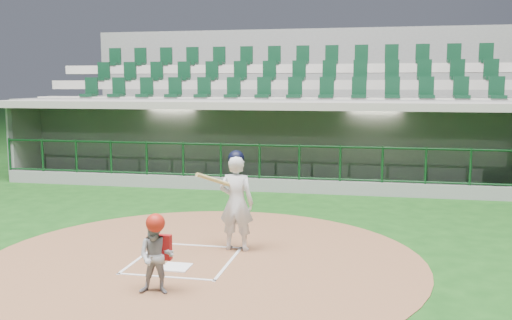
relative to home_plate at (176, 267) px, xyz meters
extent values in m
plane|color=#123F12|center=(0.00, 0.70, -0.02)|extent=(120.00, 120.00, 0.00)
cylinder|color=brown|center=(0.30, 0.50, -0.02)|extent=(7.20, 7.20, 0.01)
cube|color=white|center=(0.00, 0.00, 0.00)|extent=(0.43, 0.43, 0.02)
cube|color=white|center=(-0.75, 0.40, 0.00)|extent=(0.05, 1.80, 0.01)
cube|color=white|center=(0.75, 0.40, 0.00)|extent=(0.05, 1.80, 0.01)
cube|color=white|center=(0.00, 1.25, 0.00)|extent=(1.55, 0.05, 0.01)
cube|color=white|center=(0.00, -0.45, 0.00)|extent=(1.55, 0.05, 0.01)
cube|color=gray|center=(0.00, 8.20, -0.57)|extent=(15.00, 3.00, 0.10)
cube|color=slate|center=(0.00, 9.80, 0.83)|extent=(15.00, 0.20, 2.70)
cube|color=#A9A696|center=(0.00, 9.68, 1.08)|extent=(13.50, 0.04, 0.90)
cube|color=slate|center=(-7.50, 8.20, 0.83)|extent=(0.20, 3.00, 2.70)
cube|color=gray|center=(0.00, 7.95, 2.28)|extent=(15.40, 3.50, 0.20)
cube|color=slate|center=(0.00, 6.65, 0.13)|extent=(15.00, 0.15, 0.40)
cube|color=black|center=(0.00, 6.65, 1.70)|extent=(15.00, 0.01, 0.95)
cube|color=brown|center=(0.00, 9.25, -0.30)|extent=(12.75, 0.40, 0.45)
cube|color=white|center=(-3.00, 8.20, 2.15)|extent=(1.30, 0.35, 0.04)
cube|color=white|center=(3.00, 8.20, 2.15)|extent=(1.30, 0.35, 0.04)
imported|color=#B3131C|center=(-4.19, 9.09, 0.26)|extent=(1.04, 0.64, 1.56)
imported|color=#A31118|center=(-2.63, 8.94, 0.30)|extent=(0.96, 0.40, 1.64)
imported|color=#B31E13|center=(2.27, 8.78, 0.39)|extent=(1.05, 0.89, 1.82)
imported|color=#B21319|center=(4.07, 8.86, 0.34)|extent=(1.66, 0.87, 1.71)
cube|color=slate|center=(0.00, 11.45, 1.13)|extent=(17.00, 6.50, 2.50)
cube|color=#A9A599|center=(0.00, 9.95, 2.28)|extent=(16.60, 0.95, 0.30)
cube|color=#9E988F|center=(0.00, 10.90, 2.83)|extent=(16.60, 0.95, 0.30)
cube|color=#ADA69C|center=(0.00, 11.85, 3.38)|extent=(16.60, 0.95, 0.30)
cube|color=slate|center=(0.00, 14.80, 2.50)|extent=(17.00, 0.25, 5.05)
imported|color=silver|center=(0.70, 1.15, 0.82)|extent=(0.63, 0.44, 1.66)
sphere|color=black|center=(0.70, 1.15, 1.59)|extent=(0.28, 0.28, 0.28)
cylinder|color=tan|center=(0.45, 0.90, 1.23)|extent=(0.58, 0.79, 0.39)
imported|color=#99989E|center=(0.12, -1.09, 0.51)|extent=(0.55, 0.45, 1.04)
sphere|color=#AC1F12|center=(0.12, -1.09, 0.98)|extent=(0.26, 0.26, 0.26)
cube|color=maroon|center=(0.12, -0.94, 0.60)|extent=(0.32, 0.10, 0.35)
camera|label=1|loc=(2.96, -8.16, 2.82)|focal=40.00mm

